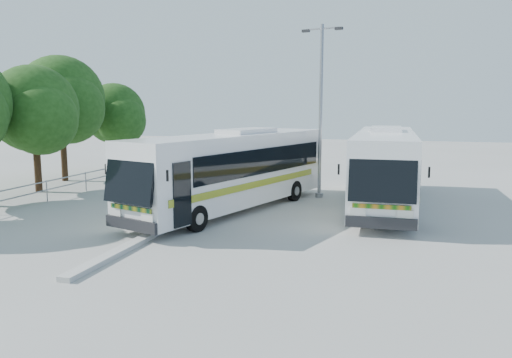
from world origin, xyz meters
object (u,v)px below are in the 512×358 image
(tree_far_c, at_px, (35,109))
(coach_adjacent, at_px, (385,166))
(coach_main, at_px, (234,169))
(tree_far_d, at_px, (62,99))
(tree_far_e, at_px, (115,114))
(lamppost, at_px, (321,104))

(tree_far_c, xyz_separation_m, coach_adjacent, (17.22, 1.39, -2.46))
(tree_far_c, height_order, coach_main, tree_far_c)
(tree_far_d, relative_size, tree_far_e, 1.24)
(tree_far_d, bearing_deg, tree_far_e, 81.37)
(tree_far_e, relative_size, lamppost, 0.72)
(tree_far_d, relative_size, coach_main, 0.62)
(tree_far_c, relative_size, coach_main, 0.55)
(coach_adjacent, bearing_deg, tree_far_d, 171.68)
(tree_far_e, distance_m, coach_adjacent, 19.10)
(tree_far_c, bearing_deg, lamppost, 10.41)
(coach_main, bearing_deg, coach_adjacent, 42.71)
(tree_far_c, relative_size, lamppost, 0.79)
(tree_far_c, height_order, coach_adjacent, tree_far_c)
(tree_far_e, xyz_separation_m, coach_main, (11.62, -9.66, -2.10))
(tree_far_c, relative_size, tree_far_e, 1.10)
(tree_far_c, height_order, lamppost, lamppost)
(tree_far_d, height_order, lamppost, lamppost)
(tree_far_e, bearing_deg, tree_far_d, -98.63)
(tree_far_e, xyz_separation_m, coach_adjacent, (17.73, -6.81, -2.09))
(tree_far_c, distance_m, coach_adjacent, 17.45)
(tree_far_d, height_order, tree_far_e, tree_far_d)
(tree_far_c, bearing_deg, tree_far_e, 93.54)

